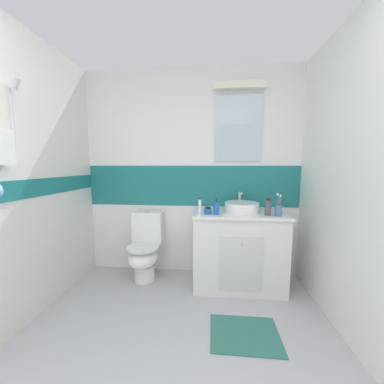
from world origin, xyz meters
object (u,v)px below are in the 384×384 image
at_px(soap_dispenser, 216,208).
at_px(sink_basin, 242,207).
at_px(toothpaste_tube_upright, 200,207).
at_px(toilet, 145,248).
at_px(mouthwash_bottle, 268,207).
at_px(hair_gel_jar, 208,211).
at_px(toothbrush_cup, 278,210).

bearing_deg(soap_dispenser, sink_basin, 30.53).
bearing_deg(toothpaste_tube_upright, sink_basin, 21.77).
bearing_deg(toilet, soap_dispenser, -14.51).
bearing_deg(soap_dispenser, mouthwash_bottle, 1.23).
distance_m(hair_gel_jar, mouthwash_bottle, 0.61).
bearing_deg(hair_gel_jar, toilet, 164.68).
xyz_separation_m(soap_dispenser, hair_gel_jar, (-0.09, 0.01, -0.03)).
xyz_separation_m(toothbrush_cup, mouthwash_bottle, (-0.10, 0.02, 0.02)).
xyz_separation_m(toilet, soap_dispenser, (0.83, -0.22, 0.55)).
distance_m(sink_basin, soap_dispenser, 0.33).
bearing_deg(toothpaste_tube_upright, toothbrush_cup, 0.69).
distance_m(toothbrush_cup, toothpaste_tube_upright, 0.79).
distance_m(toilet, mouthwash_bottle, 1.48).
relative_size(soap_dispenser, mouthwash_bottle, 1.00).
distance_m(sink_basin, toothbrush_cup, 0.38).
distance_m(soap_dispenser, toothpaste_tube_upright, 0.17).
bearing_deg(mouthwash_bottle, sink_basin, 147.23).
height_order(hair_gel_jar, mouthwash_bottle, mouthwash_bottle).
xyz_separation_m(sink_basin, mouthwash_bottle, (0.24, -0.15, 0.03)).
bearing_deg(sink_basin, toothbrush_cup, -26.74).
relative_size(toothbrush_cup, soap_dispenser, 1.33).
distance_m(toilet, toothbrush_cup, 1.57).
distance_m(toothbrush_cup, mouthwash_bottle, 0.10).
bearing_deg(hair_gel_jar, toothbrush_cup, -1.24).
relative_size(sink_basin, soap_dispenser, 2.35).
distance_m(sink_basin, toilet, 1.24).
bearing_deg(sink_basin, hair_gel_jar, -157.19).
distance_m(mouthwash_bottle, toothpaste_tube_upright, 0.69).
bearing_deg(soap_dispenser, hair_gel_jar, 172.67).
xyz_separation_m(toilet, toothpaste_tube_upright, (0.67, -0.23, 0.56)).
xyz_separation_m(soap_dispenser, mouthwash_bottle, (0.52, 0.01, 0.01)).
height_order(mouthwash_bottle, toothpaste_tube_upright, mouthwash_bottle).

